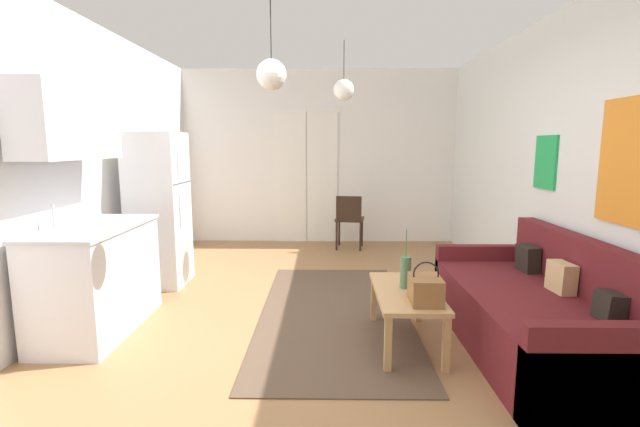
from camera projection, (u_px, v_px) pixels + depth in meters
name	position (u px, v px, depth m)	size (l,w,h in m)	color
ground_plane	(312.00, 342.00, 3.70)	(4.96, 8.07, 0.10)	#996D44
wall_back	(319.00, 158.00, 7.23)	(4.56, 0.13, 2.77)	white
wall_right	(598.00, 169.00, 3.45)	(0.12, 7.67, 2.77)	silver
wall_left	(31.00, 169.00, 3.52)	(0.12, 7.67, 2.77)	silver
area_rug	(335.00, 313.00, 4.20)	(1.37, 2.90, 0.01)	brown
couch	(539.00, 314.00, 3.43)	(0.94, 2.04, 0.88)	#5B191E
coffee_table	(406.00, 297.00, 3.51)	(0.49, 0.99, 0.44)	tan
bamboo_vase	(405.00, 272.00, 3.54)	(0.09, 0.09, 0.47)	#47704C
handbag	(425.00, 289.00, 3.21)	(0.23, 0.30, 0.31)	brown
refrigerator	(159.00, 210.00, 4.99)	(0.58, 0.62, 1.72)	white
kitchen_counter	(91.00, 242.00, 3.72)	(0.62, 1.27, 2.05)	silver
accent_chair	(349.00, 218.00, 6.74)	(0.47, 0.46, 0.83)	black
pendant_lamp_near	(271.00, 74.00, 3.28)	(0.22, 0.22, 0.80)	black
pendant_lamp_far	(344.00, 90.00, 5.18)	(0.24, 0.24, 0.68)	black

